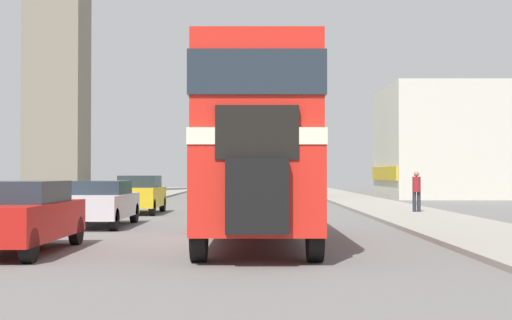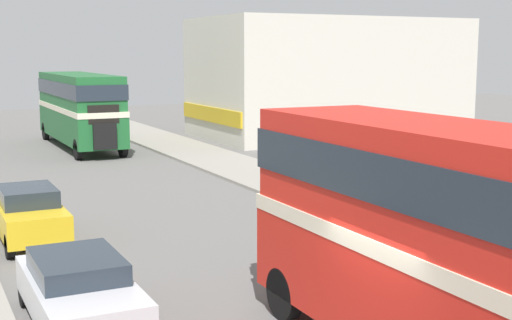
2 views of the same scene
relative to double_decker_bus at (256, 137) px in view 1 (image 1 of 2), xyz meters
The scene contains 9 objects.
ground_plane 2.68m from the double_decker_bus, 152.82° to the left, with size 120.00×120.00×0.00m, color slate.
sidewalk_right 6.32m from the double_decker_bus, ahead, with size 3.50×120.00×0.12m.
double_decker_bus is the anchor object (origin of this frame).
bus_distant 31.30m from the double_decker_bus, 88.29° to the left, with size 2.56×11.16×4.08m.
car_parked_near 5.57m from the double_decker_bus, 155.88° to the right, with size 1.70×4.25×1.45m.
car_parked_mid 7.14m from the double_decker_bus, 133.81° to the left, with size 1.80×4.22×1.38m.
car_parked_far 12.95m from the double_decker_bus, 111.45° to the left, with size 1.67×3.91×1.52m.
pedestrian_walking 12.80m from the double_decker_bus, 60.63° to the left, with size 0.32×0.32×1.57m.
shop_building_block 34.92m from the double_decker_bus, 61.54° to the left, with size 16.26×9.25×7.33m.
Camera 1 is at (0.91, -17.11, 1.61)m, focal length 50.00 mm.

